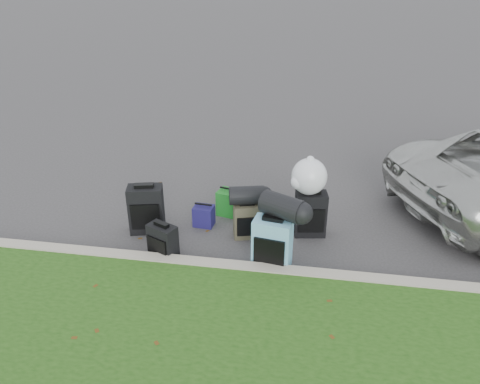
# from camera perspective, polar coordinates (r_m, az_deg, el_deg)

# --- Properties ---
(ground) EXTENTS (120.00, 120.00, 0.00)m
(ground) POSITION_cam_1_polar(r_m,az_deg,el_deg) (6.79, 0.56, -4.96)
(ground) COLOR #383535
(ground) RESTS_ON ground
(curb) EXTENTS (120.00, 0.18, 0.15)m
(curb) POSITION_cam_1_polar(r_m,az_deg,el_deg) (5.93, -0.92, -9.34)
(curb) COLOR #9E937F
(curb) RESTS_ON ground
(suitcase_small_black) EXTENTS (0.44, 0.35, 0.48)m
(suitcase_small_black) POSITION_cam_1_polar(r_m,az_deg,el_deg) (6.23, -9.38, -5.99)
(suitcase_small_black) COLOR black
(suitcase_small_black) RESTS_ON ground
(suitcase_large_black_left) EXTENTS (0.54, 0.40, 0.70)m
(suitcase_large_black_left) POSITION_cam_1_polar(r_m,az_deg,el_deg) (6.81, -11.35, -2.07)
(suitcase_large_black_left) COLOR black
(suitcase_large_black_left) RESTS_ON ground
(suitcase_olive) EXTENTS (0.42, 0.32, 0.51)m
(suitcase_olive) POSITION_cam_1_polar(r_m,az_deg,el_deg) (6.59, 0.84, -3.50)
(suitcase_olive) COLOR #383424
(suitcase_olive) RESTS_ON ground
(suitcase_teal) EXTENTS (0.51, 0.35, 0.68)m
(suitcase_teal) POSITION_cam_1_polar(r_m,az_deg,el_deg) (5.93, 3.95, -6.30)
(suitcase_teal) COLOR teal
(suitcase_teal) RESTS_ON ground
(suitcase_large_black_right) EXTENTS (0.47, 0.32, 0.65)m
(suitcase_large_black_right) POSITION_cam_1_polar(r_m,az_deg,el_deg) (6.68, 8.58, -2.65)
(suitcase_large_black_right) COLOR black
(suitcase_large_black_right) RESTS_ON ground
(tote_green) EXTENTS (0.40, 0.35, 0.39)m
(tote_green) POSITION_cam_1_polar(r_m,az_deg,el_deg) (7.18, -1.27, -1.30)
(tote_green) COLOR #197320
(tote_green) RESTS_ON ground
(tote_navy) EXTENTS (0.31, 0.25, 0.31)m
(tote_navy) POSITION_cam_1_polar(r_m,az_deg,el_deg) (6.92, -4.43, -2.92)
(tote_navy) COLOR #1B1751
(tote_navy) RESTS_ON ground
(duffel_left) EXTENTS (0.53, 0.37, 0.26)m
(duffel_left) POSITION_cam_1_polar(r_m,az_deg,el_deg) (6.43, 0.82, -0.40)
(duffel_left) COLOR black
(duffel_left) RESTS_ON suitcase_olive
(duffel_right) EXTENTS (0.61, 0.51, 0.30)m
(duffel_right) POSITION_cam_1_polar(r_m,az_deg,el_deg) (5.76, 5.22, -1.80)
(duffel_right) COLOR black
(duffel_right) RESTS_ON suitcase_teal
(trash_bag) EXTENTS (0.49, 0.49, 0.49)m
(trash_bag) POSITION_cam_1_polar(r_m,az_deg,el_deg) (6.43, 8.44, 1.88)
(trash_bag) COLOR white
(trash_bag) RESTS_ON suitcase_large_black_right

